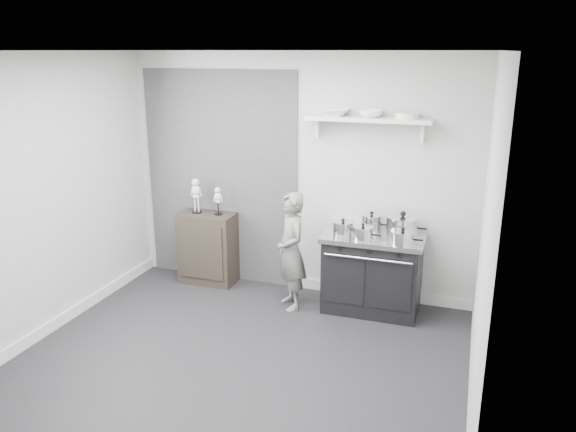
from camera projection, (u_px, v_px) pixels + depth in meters
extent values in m
plane|color=black|center=(236.00, 362.00, 5.06)|extent=(4.00, 4.00, 0.00)
cube|color=#ABABA9|center=(298.00, 175.00, 6.31)|extent=(4.00, 0.02, 2.70)
cube|color=#ABABA9|center=(95.00, 310.00, 3.04)|extent=(4.00, 0.02, 2.70)
cube|color=#ABABA9|center=(38.00, 199.00, 5.29)|extent=(0.02, 3.60, 2.70)
cube|color=#ABABA9|center=(485.00, 245.00, 4.06)|extent=(0.02, 3.60, 2.70)
cube|color=silver|center=(227.00, 51.00, 4.29)|extent=(4.00, 3.60, 0.02)
cube|color=black|center=(221.00, 178.00, 6.62)|extent=(1.90, 0.02, 2.50)
cube|color=silver|center=(380.00, 293.00, 6.35)|extent=(2.00, 0.03, 0.12)
cube|color=silver|center=(56.00, 323.00, 5.65)|extent=(0.03, 3.60, 0.12)
cube|color=silver|center=(368.00, 119.00, 5.76)|extent=(1.30, 0.26, 0.04)
cube|color=silver|center=(318.00, 128.00, 6.02)|extent=(0.03, 0.12, 0.20)
cube|color=silver|center=(423.00, 133.00, 5.69)|extent=(0.03, 0.12, 0.20)
cube|color=black|center=(372.00, 275.00, 6.00)|extent=(0.99, 0.60, 0.79)
cube|color=silver|center=(374.00, 237.00, 5.88)|extent=(1.05, 0.64, 0.05)
cube|color=black|center=(344.00, 280.00, 5.80)|extent=(0.42, 0.02, 0.52)
cube|color=black|center=(391.00, 286.00, 5.65)|extent=(0.42, 0.02, 0.52)
cylinder|color=silver|center=(368.00, 259.00, 5.62)|extent=(0.89, 0.02, 0.02)
cylinder|color=black|center=(339.00, 248.00, 5.70)|extent=(0.04, 0.03, 0.04)
cylinder|color=black|center=(368.00, 251.00, 5.61)|extent=(0.04, 0.03, 0.04)
cylinder|color=black|center=(398.00, 254.00, 5.52)|extent=(0.04, 0.03, 0.04)
cube|color=black|center=(208.00, 248.00, 6.73)|extent=(0.66, 0.38, 0.86)
imported|color=slate|center=(291.00, 251.00, 5.98)|extent=(0.53, 0.56, 1.29)
cylinder|color=silver|center=(343.00, 229.00, 5.84)|extent=(0.21, 0.21, 0.13)
cylinder|color=silver|center=(343.00, 222.00, 5.82)|extent=(0.22, 0.22, 0.01)
sphere|color=black|center=(343.00, 220.00, 5.82)|extent=(0.04, 0.04, 0.04)
cylinder|color=black|center=(357.00, 231.00, 5.80)|extent=(0.10, 0.02, 0.02)
cylinder|color=silver|center=(371.00, 224.00, 5.98)|extent=(0.22, 0.22, 0.17)
cylinder|color=silver|center=(372.00, 215.00, 5.95)|extent=(0.23, 0.23, 0.02)
sphere|color=black|center=(372.00, 213.00, 5.95)|extent=(0.04, 0.04, 0.04)
cylinder|color=black|center=(385.00, 225.00, 5.93)|extent=(0.10, 0.02, 0.02)
cylinder|color=silver|center=(402.00, 227.00, 5.83)|extent=(0.33, 0.33, 0.19)
cylinder|color=silver|center=(403.00, 217.00, 5.81)|extent=(0.34, 0.34, 0.02)
sphere|color=black|center=(403.00, 214.00, 5.79)|extent=(0.06, 0.06, 0.06)
cylinder|color=black|center=(422.00, 229.00, 5.77)|extent=(0.10, 0.02, 0.02)
cylinder|color=silver|center=(402.00, 239.00, 5.57)|extent=(0.23, 0.23, 0.12)
cylinder|color=silver|center=(403.00, 232.00, 5.55)|extent=(0.23, 0.23, 0.01)
sphere|color=black|center=(403.00, 229.00, 5.54)|extent=(0.04, 0.04, 0.04)
cylinder|color=black|center=(418.00, 240.00, 5.52)|extent=(0.10, 0.02, 0.02)
cylinder|color=silver|center=(363.00, 234.00, 5.71)|extent=(0.20, 0.20, 0.12)
cylinder|color=silver|center=(363.00, 227.00, 5.69)|extent=(0.21, 0.21, 0.01)
sphere|color=black|center=(363.00, 225.00, 5.69)|extent=(0.04, 0.04, 0.04)
cylinder|color=black|center=(377.00, 235.00, 5.67)|extent=(0.10, 0.02, 0.02)
imported|color=white|center=(334.00, 112.00, 5.85)|extent=(0.32, 0.32, 0.08)
imported|color=white|center=(370.00, 114.00, 5.73)|extent=(0.25, 0.25, 0.08)
cylinder|color=white|center=(407.00, 116.00, 5.62)|extent=(0.23, 0.23, 0.06)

